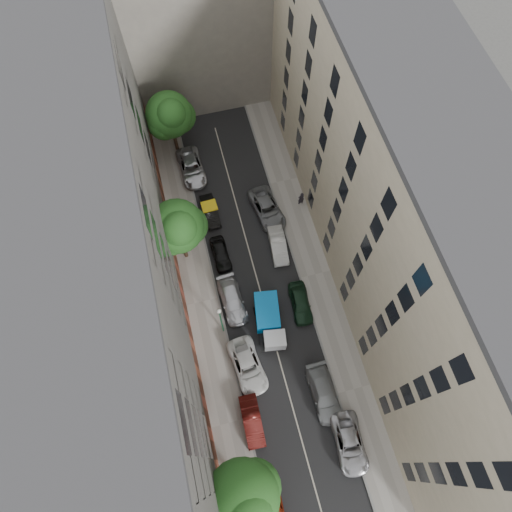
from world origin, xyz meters
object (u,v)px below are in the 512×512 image
object	(u,v)px
car_right_2	(301,303)
pedestrian	(301,198)
car_left_1	(252,421)
car_left_5	(210,211)
car_right_4	(267,209)
tarp_truck	(269,320)
car_left_4	(221,254)
car_left_2	(248,366)
car_left_6	(192,168)
lamp_post	(221,319)
car_right_3	(278,245)
tree_mid	(178,228)
car_right_0	(349,443)
tree_far	(170,116)
tree_near	(244,499)
car_right_1	(324,394)
car_left_3	(232,300)

from	to	relation	value
car_right_2	pedestrian	xyz separation A→B (m)	(3.19, 10.52, 0.36)
car_left_1	car_left_5	bearing A→B (deg)	89.59
car_right_4	pedestrian	bearing A→B (deg)	-6.95
tarp_truck	car_left_4	size ratio (longest dim) A/B	1.39
car_left_2	car_right_4	size ratio (longest dim) A/B	0.98
car_left_2	car_left_6	world-z (taller)	car_left_6
lamp_post	car_right_3	bearing A→B (deg)	44.11
car_right_3	tree_mid	size ratio (longest dim) A/B	0.49
car_left_4	pedestrian	size ratio (longest dim) A/B	2.06
car_right_0	tree_far	distance (m)	34.02
car_right_0	tree_near	size ratio (longest dim) A/B	0.58
car_right_1	car_left_6	bearing A→B (deg)	103.32
car_left_5	car_right_4	bearing A→B (deg)	-14.80
car_right_4	tree_near	size ratio (longest dim) A/B	0.62
car_right_4	car_left_4	bearing A→B (deg)	-155.36
car_left_2	tree_mid	size ratio (longest dim) A/B	0.61
car_left_4	tree_mid	distance (m)	6.21
car_left_1	car_right_1	size ratio (longest dim) A/B	0.83
tree_far	pedestrian	world-z (taller)	tree_far
tarp_truck	pedestrian	world-z (taller)	tarp_truck
car_left_4	tree_far	distance (m)	14.51
tarp_truck	tree_mid	xyz separation A→B (m)	(-5.88, 8.53, 4.66)
tree_near	car_right_2	bearing A→B (deg)	58.19
car_right_2	tree_near	xyz separation A→B (m)	(-8.61, -13.88, 5.17)
car_left_2	car_left_6	size ratio (longest dim) A/B	0.98
car_right_4	tree_mid	xyz separation A→B (m)	(-8.75, -2.91, 5.20)
car_left_1	tree_far	world-z (taller)	tree_far
tarp_truck	car_left_5	world-z (taller)	tarp_truck
car_right_3	car_right_4	distance (m)	4.20
car_left_6	car_left_3	bearing A→B (deg)	-89.40
car_right_3	tree_far	xyz separation A→B (m)	(-7.30, 14.11, 4.68)
car_left_4	car_left_6	xyz separation A→B (m)	(-0.80, 10.50, 0.09)
car_left_1	car_left_3	xyz separation A→B (m)	(0.80, 10.61, 0.01)
car_left_1	tree_mid	size ratio (longest dim) A/B	0.50
car_left_2	tree_mid	world-z (taller)	tree_mid
tarp_truck	car_right_2	xyz separation A→B (m)	(3.28, 1.04, -0.56)
car_right_1	car_right_3	bearing A→B (deg)	89.18
lamp_post	car_left_3	bearing A→B (deg)	59.68
tree_near	car_left_6	bearing A→B (deg)	86.68
car_right_1	lamp_post	size ratio (longest dim) A/B	0.88
car_left_5	car_right_3	world-z (taller)	car_right_3
pedestrian	car_left_2	bearing A→B (deg)	47.96
tarp_truck	car_left_3	xyz separation A→B (m)	(-2.73, 2.84, -0.57)
car_left_6	tree_far	world-z (taller)	tree_far
car_right_2	tree_mid	bearing A→B (deg)	144.79
car_left_6	car_right_0	distance (m)	30.46
car_left_1	car_right_3	distance (m)	16.31
tarp_truck	tree_far	distance (m)	22.18
car_left_1	car_right_4	bearing A→B (deg)	73.40
car_left_4	car_right_3	xyz separation A→B (m)	(5.60, -0.50, 0.04)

